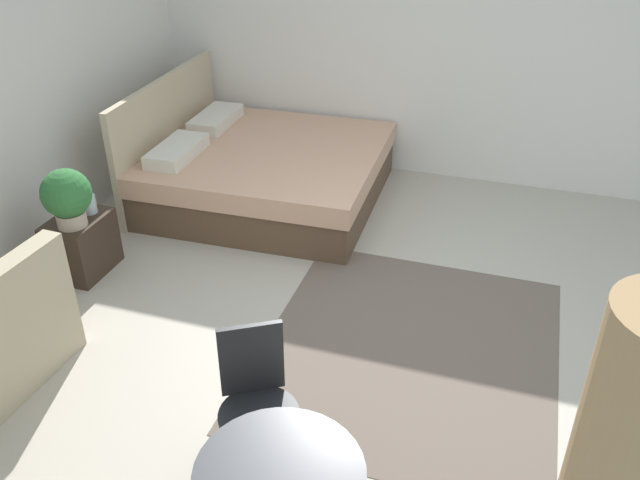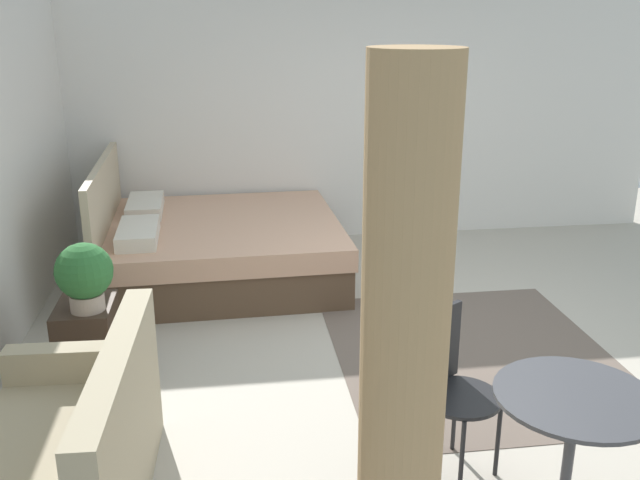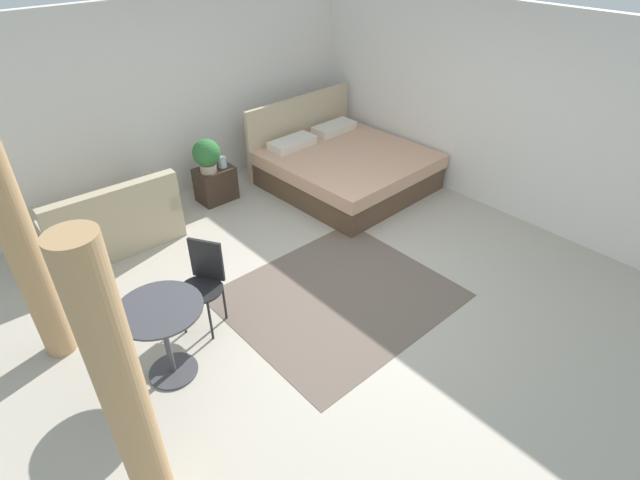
# 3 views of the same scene
# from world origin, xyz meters

# --- Properties ---
(ground_plane) EXTENTS (8.64, 9.29, 0.02)m
(ground_plane) POSITION_xyz_m (0.00, 0.00, -0.01)
(ground_plane) COLOR #B2A899
(wall_back) EXTENTS (8.64, 0.12, 2.58)m
(wall_back) POSITION_xyz_m (0.00, 3.15, 1.29)
(wall_back) COLOR silver
(wall_back) RESTS_ON ground
(wall_right) EXTENTS (0.12, 6.29, 2.58)m
(wall_right) POSITION_xyz_m (2.82, 0.00, 1.29)
(wall_right) COLOR silver
(wall_right) RESTS_ON ground
(area_rug) EXTENTS (2.23, 1.94, 0.01)m
(area_rug) POSITION_xyz_m (-0.12, -0.18, 0.00)
(area_rug) COLOR #66564C
(area_rug) RESTS_ON ground
(bed) EXTENTS (2.07, 2.15, 1.11)m
(bed) POSITION_xyz_m (1.70, 1.63, 0.29)
(bed) COLOR brown
(bed) RESTS_ON ground
(couch) EXTENTS (1.54, 0.88, 0.88)m
(couch) POSITION_xyz_m (-1.48, 2.34, 0.29)
(couch) COLOR tan
(couch) RESTS_ON ground
(nightstand) EXTENTS (0.51, 0.37, 0.48)m
(nightstand) POSITION_xyz_m (0.05, 2.51, 0.24)
(nightstand) COLOR #38281E
(nightstand) RESTS_ON ground
(potted_plant) EXTENTS (0.37, 0.37, 0.46)m
(potted_plant) POSITION_xyz_m (-0.05, 2.46, 0.73)
(potted_plant) COLOR tan
(potted_plant) RESTS_ON nightstand
(vase) EXTENTS (0.12, 0.12, 0.14)m
(vase) POSITION_xyz_m (0.17, 2.46, 0.55)
(vase) COLOR silver
(vase) RESTS_ON nightstand
(balcony_table) EXTENTS (0.71, 0.71, 0.76)m
(balcony_table) POSITION_xyz_m (-1.93, 0.05, 0.53)
(balcony_table) COLOR #3F3F44
(balcony_table) RESTS_ON ground
(cafe_chair_near_window) EXTENTS (0.58, 0.58, 0.89)m
(cafe_chair_near_window) POSITION_xyz_m (-1.33, 0.42, 0.54)
(cafe_chair_near_window) COLOR black
(cafe_chair_near_window) RESTS_ON ground
(curtain_left) EXTENTS (0.25, 0.25, 2.26)m
(curtain_left) POSITION_xyz_m (-2.57, -0.98, 1.13)
(curtain_left) COLOR tan
(curtain_left) RESTS_ON ground
(curtain_right) EXTENTS (0.27, 0.27, 2.26)m
(curtain_right) POSITION_xyz_m (-2.57, 1.01, 1.13)
(curtain_right) COLOR tan
(curtain_right) RESTS_ON ground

